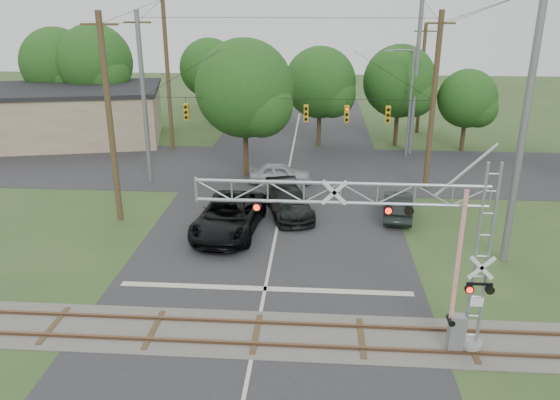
# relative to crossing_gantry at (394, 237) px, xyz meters

# --- Properties ---
(ground) EXTENTS (160.00, 160.00, 0.00)m
(ground) POSITION_rel_crossing_gantry_xyz_m (-4.86, -1.64, -4.39)
(ground) COLOR #2E4821
(ground) RESTS_ON ground
(road_main) EXTENTS (14.00, 90.00, 0.02)m
(road_main) POSITION_rel_crossing_gantry_xyz_m (-4.86, 8.36, -4.38)
(road_main) COLOR #28272A
(road_main) RESTS_ON ground
(road_cross) EXTENTS (90.00, 12.00, 0.02)m
(road_cross) POSITION_rel_crossing_gantry_xyz_m (-4.86, 22.36, -4.38)
(road_cross) COLOR #28272A
(road_cross) RESTS_ON ground
(railroad_track) EXTENTS (90.00, 3.20, 0.17)m
(railroad_track) POSITION_rel_crossing_gantry_xyz_m (-4.86, 0.36, -4.36)
(railroad_track) COLOR #555049
(railroad_track) RESTS_ON ground
(crossing_gantry) EXTENTS (10.39, 0.91, 7.12)m
(crossing_gantry) POSITION_rel_crossing_gantry_xyz_m (0.00, 0.00, 0.00)
(crossing_gantry) COLOR gray
(crossing_gantry) RESTS_ON ground
(traffic_signal_span) EXTENTS (19.34, 0.36, 11.50)m
(traffic_signal_span) POSITION_rel_crossing_gantry_xyz_m (-3.96, 18.36, 1.23)
(traffic_signal_span) COLOR slate
(traffic_signal_span) RESTS_ON ground
(pickup_black) EXTENTS (3.70, 7.06, 1.90)m
(pickup_black) POSITION_rel_crossing_gantry_xyz_m (-7.45, 10.06, -3.45)
(pickup_black) COLOR black
(pickup_black) RESTS_ON ground
(car_dark) EXTENTS (3.58, 5.91, 1.60)m
(car_dark) POSITION_rel_crossing_gantry_xyz_m (-4.32, 12.90, -3.59)
(car_dark) COLOR black
(car_dark) RESTS_ON ground
(sedan_silver) EXTENTS (4.37, 1.93, 1.46)m
(sedan_silver) POSITION_rel_crossing_gantry_xyz_m (-5.26, 18.62, -3.66)
(sedan_silver) COLOR #A5A8AD
(sedan_silver) RESTS_ON ground
(suv_dark) EXTENTS (2.07, 4.68, 1.49)m
(suv_dark) POSITION_rel_crossing_gantry_xyz_m (2.05, 12.99, -3.65)
(suv_dark) COLOR black
(suv_dark) RESTS_ON ground
(commercial_building) EXTENTS (22.24, 14.75, 4.78)m
(commercial_building) POSITION_rel_crossing_gantry_xyz_m (-27.23, 29.25, -1.99)
(commercial_building) COLOR #8C755D
(commercial_building) RESTS_ON ground
(streetlight) EXTENTS (2.30, 0.24, 8.64)m
(streetlight) POSITION_rel_crossing_gantry_xyz_m (4.29, 26.19, 0.44)
(streetlight) COLOR slate
(streetlight) RESTS_ON ground
(utility_poles) EXTENTS (23.87, 28.02, 13.24)m
(utility_poles) POSITION_rel_crossing_gantry_xyz_m (-2.28, 21.24, 1.82)
(utility_poles) COLOR #43321F
(utility_poles) RESTS_ON ground
(treeline) EXTENTS (54.03, 27.89, 10.04)m
(treeline) POSITION_rel_crossing_gantry_xyz_m (-7.74, 29.13, 1.55)
(treeline) COLOR #3D2D1C
(treeline) RESTS_ON ground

